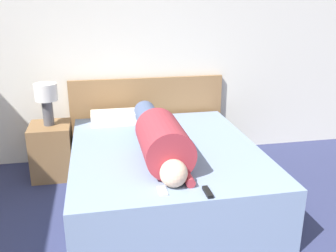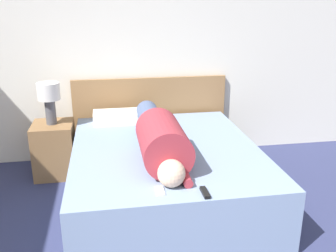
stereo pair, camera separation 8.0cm
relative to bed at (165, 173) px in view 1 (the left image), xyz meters
name	(u,v)px [view 1 (the left image)]	position (x,y,z in m)	size (l,w,h in m)	color
wall_back	(125,47)	(-0.24, 1.16, 1.04)	(6.39, 0.06, 2.60)	silver
bed	(165,173)	(0.00, 0.00, 0.00)	(1.67, 2.01, 0.53)	#7589A8
headboard	(148,117)	(0.00, 1.09, 0.21)	(1.79, 0.04, 0.95)	olive
nightstand	(52,150)	(-1.08, 0.72, 0.02)	(0.42, 0.45, 0.57)	brown
table_lamp	(46,97)	(-1.08, 0.72, 0.60)	(0.23, 0.23, 0.44)	#4C4C51
person_lying	(160,137)	(-0.08, -0.17, 0.43)	(0.38, 1.65, 0.38)	#DBB293
pillow_near_headboard	(114,118)	(-0.41, 0.79, 0.33)	(0.50, 0.29, 0.12)	silver
tv_remote	(208,192)	(0.13, -0.91, 0.28)	(0.04, 0.15, 0.02)	black
cell_phone	(162,191)	(-0.17, -0.83, 0.27)	(0.06, 0.13, 0.01)	#B2B7BC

